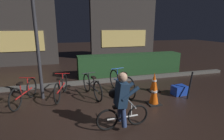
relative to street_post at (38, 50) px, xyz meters
The scene contains 15 objects.
ground_plane 2.66m from the street_post, 33.05° to the right, with size 40.00×40.00×0.00m, color black.
sidewalk_curb 2.54m from the street_post, 28.47° to the left, with size 12.00×0.24×0.12m, color #56544F.
hedge_row 4.24m from the street_post, 27.53° to the left, with size 4.80×0.70×0.92m, color #214723.
storefront_left 5.64m from the street_post, 109.52° to the left, with size 4.59×0.54×3.89m.
storefront_right 7.64m from the street_post, 51.84° to the left, with size 4.43×0.54×3.86m.
street_post is the anchor object (origin of this frame).
parked_bike_left_mid 1.28m from the street_post, 152.52° to the right, with size 0.54×1.46×0.70m.
parked_bike_center_left 1.30m from the street_post, ahead, with size 0.49×1.50×0.71m.
parked_bike_center_right 1.91m from the street_post, ahead, with size 0.47×1.51×0.71m.
parked_bike_right_mid 2.72m from the street_post, ahead, with size 0.46×1.71×0.79m.
traffic_cone_near 3.54m from the street_post, 22.88° to the right, with size 0.36×0.36×0.66m.
traffic_cone_far 3.80m from the street_post, ahead, with size 0.36×0.36×0.65m.
blue_crate 4.52m from the street_post, 12.04° to the right, with size 0.44×0.32×0.30m, color #193DB7.
cyclist 2.94m from the street_post, 49.86° to the right, with size 1.19×0.51×1.25m.
closed_umbrella 4.68m from the street_post, 14.67° to the right, with size 0.05×0.05×0.85m, color black.
Camera 1 is at (-1.16, -4.14, 2.15)m, focal length 27.72 mm.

